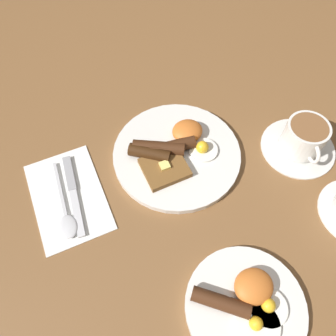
# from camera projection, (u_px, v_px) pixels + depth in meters

# --- Properties ---
(ground_plane) EXTENTS (3.00, 3.00, 0.00)m
(ground_plane) POSITION_uv_depth(u_px,v_px,m) (177.00, 156.00, 0.73)
(ground_plane) COLOR brown
(breakfast_plate_near) EXTENTS (0.28, 0.28, 0.05)m
(breakfast_plate_near) POSITION_uv_depth(u_px,v_px,m) (175.00, 152.00, 0.72)
(breakfast_plate_near) COLOR silver
(breakfast_plate_near) RESTS_ON ground_plane
(breakfast_plate_far) EXTENTS (0.21, 0.21, 0.05)m
(breakfast_plate_far) POSITION_uv_depth(u_px,v_px,m) (246.00, 304.00, 0.56)
(breakfast_plate_far) COLOR silver
(breakfast_plate_far) RESTS_ON ground_plane
(teacup_near) EXTENTS (0.17, 0.17, 0.08)m
(teacup_near) POSITION_uv_depth(u_px,v_px,m) (303.00, 140.00, 0.71)
(teacup_near) COLOR silver
(teacup_near) RESTS_ON ground_plane
(napkin) EXTENTS (0.14, 0.22, 0.01)m
(napkin) POSITION_uv_depth(u_px,v_px,m) (68.00, 197.00, 0.68)
(napkin) COLOR white
(napkin) RESTS_ON ground_plane
(knife) EXTENTS (0.04, 0.19, 0.01)m
(knife) POSITION_uv_depth(u_px,v_px,m) (73.00, 190.00, 0.68)
(knife) COLOR silver
(knife) RESTS_ON napkin
(spoon) EXTENTS (0.04, 0.18, 0.01)m
(spoon) POSITION_uv_depth(u_px,v_px,m) (66.00, 218.00, 0.65)
(spoon) COLOR silver
(spoon) RESTS_ON napkin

